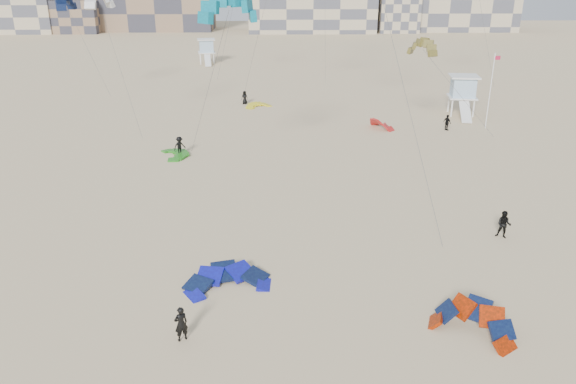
{
  "coord_description": "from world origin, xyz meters",
  "views": [
    {
      "loc": [
        1.19,
        -22.26,
        15.75
      ],
      "look_at": [
        1.69,
        6.0,
        4.37
      ],
      "focal_mm": 35.0,
      "sensor_mm": 36.0,
      "label": 1
    }
  ],
  "objects_px": {
    "kite_ground_blue": "(228,286)",
    "lifeguard_tower_near": "(462,95)",
    "kite_ground_orange": "(471,333)",
    "kitesurfer_main": "(181,324)"
  },
  "relations": [
    {
      "from": "kite_ground_blue",
      "to": "kite_ground_orange",
      "type": "relative_size",
      "value": 1.22
    },
    {
      "from": "kite_ground_blue",
      "to": "kite_ground_orange",
      "type": "height_order",
      "value": "kite_ground_orange"
    },
    {
      "from": "kite_ground_blue",
      "to": "lifeguard_tower_near",
      "type": "distance_m",
      "value": 43.78
    },
    {
      "from": "kite_ground_orange",
      "to": "lifeguard_tower_near",
      "type": "bearing_deg",
      "value": 111.1
    },
    {
      "from": "kitesurfer_main",
      "to": "lifeguard_tower_near",
      "type": "relative_size",
      "value": 0.28
    },
    {
      "from": "kite_ground_blue",
      "to": "kite_ground_orange",
      "type": "bearing_deg",
      "value": -35.58
    },
    {
      "from": "kite_ground_blue",
      "to": "lifeguard_tower_near",
      "type": "bearing_deg",
      "value": 42.18
    },
    {
      "from": "kite_ground_orange",
      "to": "lifeguard_tower_near",
      "type": "height_order",
      "value": "lifeguard_tower_near"
    },
    {
      "from": "kite_ground_blue",
      "to": "kite_ground_orange",
      "type": "xyz_separation_m",
      "value": [
        11.58,
        -4.31,
        0.0
      ]
    },
    {
      "from": "kite_ground_orange",
      "to": "kitesurfer_main",
      "type": "height_order",
      "value": "kite_ground_orange"
    }
  ]
}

